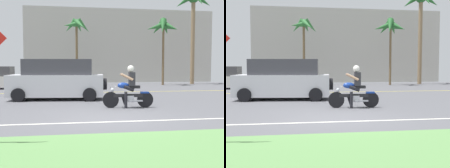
{
  "view_description": "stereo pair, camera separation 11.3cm",
  "coord_description": "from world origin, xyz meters",
  "views": [
    {
      "loc": [
        -1.26,
        -8.7,
        1.66
      ],
      "look_at": [
        0.72,
        4.09,
        0.82
      ],
      "focal_mm": 44.73,
      "sensor_mm": 36.0,
      "label": 1
    },
    {
      "loc": [
        -1.15,
        -8.72,
        1.66
      ],
      "look_at": [
        0.72,
        4.09,
        0.82
      ],
      "focal_mm": 44.73,
      "sensor_mm": 36.0,
      "label": 2
    }
  ],
  "objects": [
    {
      "name": "ground",
      "position": [
        0.0,
        3.0,
        -0.02
      ],
      "size": [
        56.0,
        30.0,
        0.04
      ],
      "primitive_type": "cube",
      "color": "#545459"
    },
    {
      "name": "suv_nearby",
      "position": [
        -1.82,
        5.43,
        0.96
      ],
      "size": [
        4.88,
        2.48,
        1.99
      ],
      "color": "silver",
      "rests_on": "ground"
    },
    {
      "name": "motorcyclist",
      "position": [
        1.08,
        2.1,
        0.71
      ],
      "size": [
        2.02,
        0.66,
        1.69
      ],
      "color": "black",
      "rests_on": "ground"
    },
    {
      "name": "lane_line_near",
      "position": [
        0.0,
        -0.6,
        0.0
      ],
      "size": [
        50.4,
        0.12,
        0.01
      ],
      "primitive_type": "cube",
      "color": "silver",
      "rests_on": "ground"
    },
    {
      "name": "building_far",
      "position": [
        4.08,
        21.0,
        3.7
      ],
      "size": [
        19.24,
        4.0,
        7.4
      ],
      "primitive_type": "cube",
      "color": "#BCB7AD",
      "rests_on": "ground"
    },
    {
      "name": "palm_tree_0",
      "position": [
        6.9,
        14.73,
        4.88
      ],
      "size": [
        3.04,
        2.87,
        5.78
      ],
      "color": "brown",
      "rests_on": "ground"
    },
    {
      "name": "palm_tree_2",
      "position": [
        10.02,
        15.66,
        6.99
      ],
      "size": [
        3.35,
        3.39,
        8.52
      ],
      "color": "#846B4C",
      "rests_on": "ground"
    },
    {
      "name": "palm_tree_1",
      "position": [
        -0.55,
        15.75,
        4.87
      ],
      "size": [
        2.52,
        2.59,
        5.8
      ],
      "color": "brown",
      "rests_on": "ground"
    },
    {
      "name": "parked_car_1",
      "position": [
        -1.71,
        12.17,
        0.78
      ],
      "size": [
        3.96,
        1.94,
        1.69
      ],
      "color": "#2D663D",
      "rests_on": "ground"
    },
    {
      "name": "grass_median",
      "position": [
        0.0,
        -4.1,
        0.03
      ],
      "size": [
        56.0,
        3.8,
        0.06
      ],
      "primitive_type": "cube",
      "color": "#5B8C4C",
      "rests_on": "ground"
    },
    {
      "name": "lane_line_far",
      "position": [
        0.0,
        8.81,
        0.0
      ],
      "size": [
        50.4,
        0.12,
        0.01
      ],
      "primitive_type": "cube",
      "color": "yellow",
      "rests_on": "ground"
    }
  ]
}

